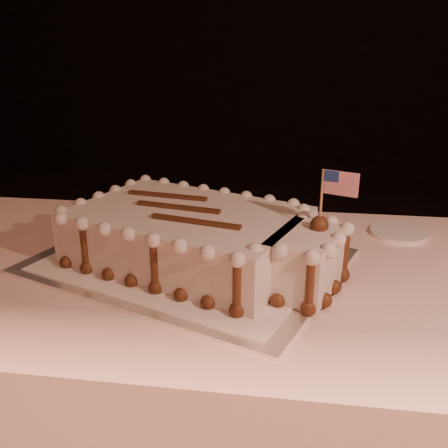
# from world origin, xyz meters

# --- Properties ---
(banquet_table) EXTENTS (2.40, 0.80, 0.75)m
(banquet_table) POSITION_xyz_m (0.00, 0.60, 0.38)
(banquet_table) COLOR #FFD0C5
(banquet_table) RESTS_ON ground
(cake_board) EXTENTS (0.76, 0.67, 0.01)m
(cake_board) POSITION_xyz_m (-0.10, 0.61, 0.75)
(cake_board) COLOR white
(cake_board) RESTS_ON banquet_table
(doily) EXTENTS (0.68, 0.60, 0.00)m
(doily) POSITION_xyz_m (-0.10, 0.61, 0.76)
(doily) COLOR white
(doily) RESTS_ON cake_board
(sheet_cake) EXTENTS (0.63, 0.48, 0.24)m
(sheet_cake) POSITION_xyz_m (-0.07, 0.60, 0.82)
(sheet_cake) COLOR silver
(sheet_cake) RESTS_ON doily
(side_plate) EXTENTS (0.14, 0.14, 0.01)m
(side_plate) POSITION_xyz_m (0.39, 0.85, 0.76)
(side_plate) COLOR white
(side_plate) RESTS_ON banquet_table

